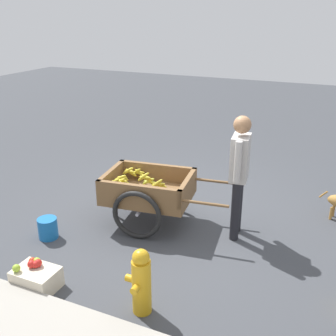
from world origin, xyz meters
The scene contains 6 objects.
ground_plane centered at (0.00, 0.00, 0.00)m, with size 24.00×24.00×0.00m, color #3D3F44.
fruit_cart centered at (0.36, 0.27, 0.44)m, with size 1.73×1.01×0.73m.
vendor_person centered at (-0.79, 0.12, 0.91)m, with size 0.24×0.56×1.54m.
fire_hydrant centered at (-0.36, 1.83, 0.33)m, with size 0.25×0.25×0.67m.
plastic_bucket centered at (1.31, 1.14, 0.13)m, with size 0.24×0.24×0.26m, color #1966B2.
mixed_fruit_crate centered at (0.77, 1.97, 0.12)m, with size 0.44×0.32×0.30m.
Camera 1 is at (-1.83, 4.52, 2.65)m, focal length 43.09 mm.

